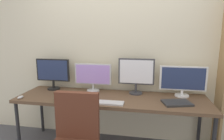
{
  "coord_description": "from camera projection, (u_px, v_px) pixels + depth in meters",
  "views": [
    {
      "loc": [
        0.44,
        -1.76,
        1.56
      ],
      "look_at": [
        0.0,
        0.65,
        1.09
      ],
      "focal_mm": 31.13,
      "sensor_mm": 36.0,
      "label": 1
    }
  ],
  "objects": [
    {
      "name": "monitor_far_right",
      "position": [
        183.0,
        80.0,
        2.52
      ],
      "size": [
        0.59,
        0.18,
        0.4
      ],
      "color": "silver",
      "rests_on": "desk"
    },
    {
      "name": "computer_mouse",
      "position": [
        20.0,
        97.0,
        2.47
      ],
      "size": [
        0.06,
        0.1,
        0.03
      ],
      "primitive_type": "ellipsoid",
      "color": "silver",
      "rests_on": "desk"
    },
    {
      "name": "monitor_center_right",
      "position": [
        136.0,
        74.0,
        2.61
      ],
      "size": [
        0.48,
        0.18,
        0.48
      ],
      "color": "#38383D",
      "rests_on": "desk"
    },
    {
      "name": "monitor_center_left",
      "position": [
        93.0,
        76.0,
        2.73
      ],
      "size": [
        0.52,
        0.18,
        0.4
      ],
      "color": "silver",
      "rests_on": "desk"
    },
    {
      "name": "desk",
      "position": [
        111.0,
        101.0,
        2.52
      ],
      "size": [
        2.45,
        0.68,
        0.74
      ],
      "color": "brown",
      "rests_on": "ground_plane"
    },
    {
      "name": "keyboard_main",
      "position": [
        108.0,
        103.0,
        2.29
      ],
      "size": [
        0.38,
        0.13,
        0.02
      ],
      "primitive_type": "cube",
      "color": "silver",
      "rests_on": "desk"
    },
    {
      "name": "wall_back",
      "position": [
        117.0,
        51.0,
        2.81
      ],
      "size": [
        4.85,
        0.1,
        2.6
      ],
      "color": "beige",
      "rests_on": "ground_plane"
    },
    {
      "name": "coffee_mug",
      "position": [
        57.0,
        98.0,
        2.36
      ],
      "size": [
        0.11,
        0.08,
        0.09
      ],
      "color": "#1E8C4C",
      "rests_on": "desk"
    },
    {
      "name": "laptop_closed",
      "position": [
        177.0,
        103.0,
        2.28
      ],
      "size": [
        0.37,
        0.3,
        0.02
      ],
      "primitive_type": "cube",
      "rotation": [
        0.0,
        0.0,
        0.27
      ],
      "color": "#2D2D2D",
      "rests_on": "desk"
    },
    {
      "name": "monitor_far_left",
      "position": [
        53.0,
        72.0,
        2.83
      ],
      "size": [
        0.5,
        0.18,
        0.45
      ],
      "color": "black",
      "rests_on": "desk"
    }
  ]
}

